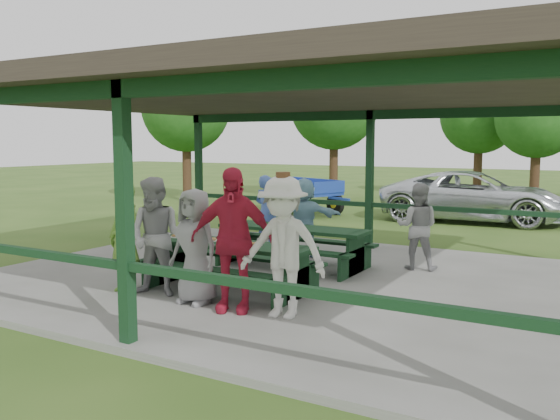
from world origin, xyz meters
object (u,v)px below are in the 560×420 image
Objects in this scene: farm_trailer at (303,195)px; pickup_truck at (474,196)px; contestant_white_fedora at (283,247)px; spectator_blue at (266,212)px; contestant_green at (125,237)px; spectator_lblue at (304,217)px; spectator_grey at (417,226)px; contestant_grey_left at (157,237)px; picnic_table_near at (230,260)px; contestant_grey_mid at (195,246)px; picnic_table_far at (293,241)px; contestant_red at (232,240)px.

pickup_truck is at bearing 32.90° from farm_trailer.
spectator_blue is (-2.83, 4.24, -0.14)m from contestant_white_fedora.
contestant_green is 11.15m from farm_trailer.
spectator_grey is at bearing 154.89° from spectator_lblue.
contestant_grey_left is 4.74m from spectator_grey.
contestant_grey_left is 2.19m from contestant_white_fedora.
spectator_lblue reaches higher than picnic_table_near.
contestant_grey_mid is (0.77, -0.06, -0.07)m from contestant_grey_left.
spectator_lblue is 1.22m from spectator_blue.
contestant_grey_mid is at bearing 176.88° from contestant_white_fedora.
pickup_truck reaches higher than picnic_table_near.
spectator_blue is (-0.64, 4.23, -0.10)m from contestant_grey_left.
farm_trailer is (-5.35, -0.92, -0.14)m from pickup_truck.
picnic_table_near is 1.41× the size of contestant_white_fedora.
spectator_blue is 1.02× the size of spectator_grey.
picnic_table_far is 2.29m from spectator_grey.
contestant_grey_mid is at bearing 156.25° from contestant_red.
pickup_truck is 1.55× the size of farm_trailer.
contestant_green is 1.07× the size of spectator_blue.
spectator_grey is at bearing 54.77° from picnic_table_near.
contestant_red is 4.81m from spectator_blue.
contestant_grey_left is 0.93× the size of contestant_white_fedora.
contestant_grey_left is at bearing 17.25° from contestant_green.
farm_trailer is (-3.90, 10.80, -0.31)m from contestant_grey_mid.
spectator_lblue is at bearing 82.48° from contestant_green.
contestant_red is at bearing 172.35° from pickup_truck.
contestant_grey_left reaches higher than spectator_lblue.
pickup_truck is at bearing 80.87° from picnic_table_far.
spectator_lblue is (0.51, 3.81, -0.10)m from contestant_grey_left.
spectator_blue is at bearing -44.19° from spectator_lblue.
contestant_grey_left is (0.56, 0.09, 0.04)m from contestant_green.
contestant_grey_mid is at bearing -89.67° from picnic_table_near.
picnic_table_near is 2.00m from picnic_table_far.
contestant_grey_left is at bearing 156.06° from contestant_red.
contestant_green is 0.89× the size of contestant_white_fedora.
spectator_blue is at bearing -18.50° from spectator_grey.
farm_trailer is (-3.64, 6.93, -0.28)m from spectator_lblue.
contestant_red is at bearing -177.85° from contestant_white_fedora.
picnic_table_far is 1.59× the size of contestant_grey_left.
spectator_grey is at bearing 39.03° from contestant_grey_left.
contestant_grey_mid reaches higher than picnic_table_far.
picnic_table_near is 3.01m from spectator_lblue.
contestant_white_fedora is 4.18m from spectator_lblue.
contestant_red is 4.03m from spectator_lblue.
picnic_table_near is 0.95× the size of picnic_table_far.
contestant_red is (0.68, -0.93, 0.51)m from picnic_table_near.
contestant_red is 11.79m from farm_trailer.
picnic_table_near is at bearing 106.48° from contestant_red.
pickup_truck is (-0.64, 7.88, -0.12)m from spectator_grey.
pickup_truck is (2.85, 7.44, -0.14)m from spectator_blue.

